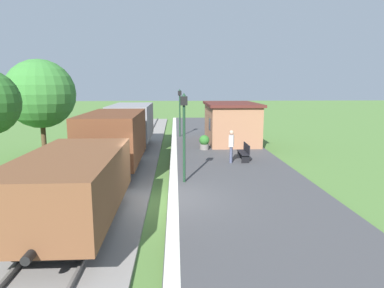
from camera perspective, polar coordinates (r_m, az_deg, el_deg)
name	(u,v)px	position (r m, az deg, el deg)	size (l,w,h in m)	color
ground_plane	(162,205)	(12.38, -5.06, -10.19)	(160.00, 160.00, 0.00)	#517A38
platform_slab	(250,200)	(12.62, 9.81, -9.30)	(6.00, 60.00, 0.25)	#424244
platform_edge_stripe	(173,198)	(12.28, -3.19, -9.07)	(0.36, 60.00, 0.01)	silver
track_ballast	(95,204)	(12.68, -16.13, -9.77)	(3.80, 60.00, 0.12)	gray
rail_near	(115,200)	(12.49, -12.90, -9.29)	(0.07, 60.00, 0.14)	slate
rail_far	(74,201)	(12.82, -19.33, -9.11)	(0.07, 60.00, 0.14)	slate
freight_train	(116,140)	(16.78, -12.76, 0.61)	(2.50, 19.40, 2.72)	brown
station_hut	(231,122)	(23.86, 6.59, 3.64)	(3.50, 5.80, 2.78)	#9E6B4C
bench_near_hut	(244,152)	(18.23, 8.86, -1.33)	(0.42, 1.50, 0.91)	black
person_waiting	(231,145)	(17.55, 6.66, -0.19)	(0.32, 0.43, 1.71)	#474C66
potted_planter	(204,142)	(21.11, 2.09, 0.33)	(0.64, 0.64, 0.92)	slate
lamp_post_near	(184,121)	(13.69, -1.36, 3.86)	(0.28, 0.28, 3.70)	#193823
lamp_post_far	(180,104)	(26.29, -2.09, 6.80)	(0.28, 0.28, 3.70)	#193823
tree_trackside_far	(40,94)	(21.48, -24.29, 7.72)	(3.95, 3.95, 5.72)	#4C3823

